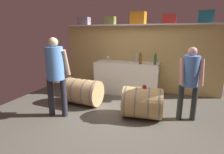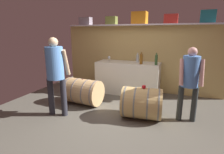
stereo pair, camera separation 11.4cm
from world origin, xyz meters
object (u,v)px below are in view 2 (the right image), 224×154
(toolcase_teal, at_px, (208,17))
(visitor_tasting, at_px, (190,77))
(toolcase_olive, at_px, (112,21))
(toolcase_orange, at_px, (140,18))
(wine_bottle_clear, at_px, (138,58))
(tasting_cup, at_px, (144,87))
(wine_bottle_amber, at_px, (141,59))
(toolcase_grey, at_px, (86,21))
(wine_glass, at_px, (109,58))
(wine_bottle_green, at_px, (156,59))
(wine_barrel_far, at_px, (83,91))
(toolcase_red, at_px, (171,19))
(wine_barrel_near, at_px, (142,103))
(winemaker_pouring, at_px, (55,69))
(work_cabinet, at_px, (128,78))

(toolcase_teal, relative_size, visitor_tasting, 0.24)
(toolcase_olive, distance_m, toolcase_orange, 0.84)
(toolcase_orange, height_order, wine_bottle_clear, toolcase_orange)
(tasting_cup, bearing_deg, wine_bottle_amber, 104.43)
(tasting_cup, distance_m, visitor_tasting, 0.90)
(toolcase_grey, relative_size, wine_glass, 2.45)
(toolcase_orange, bearing_deg, wine_bottle_green, -32.07)
(toolcase_grey, height_order, visitor_tasting, toolcase_grey)
(wine_bottle_clear, bearing_deg, wine_bottle_amber, -61.82)
(wine_barrel_far, bearing_deg, tasting_cup, -4.47)
(toolcase_red, xyz_separation_m, visitor_tasting, (0.52, -1.53, -1.19))
(toolcase_orange, xyz_separation_m, wine_barrel_near, (0.48, -1.72, -1.83))
(wine_bottle_green, bearing_deg, tasting_cup, -92.76)
(toolcase_teal, relative_size, wine_bottle_green, 1.09)
(toolcase_grey, distance_m, toolcase_teal, 3.43)
(toolcase_olive, bearing_deg, visitor_tasting, -33.89)
(wine_barrel_far, height_order, visitor_tasting, visitor_tasting)
(toolcase_teal, height_order, wine_glass, toolcase_teal)
(wine_bottle_clear, distance_m, wine_barrel_near, 1.81)
(toolcase_teal, height_order, wine_bottle_clear, toolcase_teal)
(toolcase_teal, xyz_separation_m, wine_barrel_far, (-2.78, -1.46, -1.83))
(toolcase_grey, height_order, toolcase_teal, toolcase_teal)
(wine_glass, height_order, tasting_cup, wine_glass)
(toolcase_red, height_order, tasting_cup, toolcase_red)
(wine_bottle_clear, xyz_separation_m, wine_glass, (-0.85, -0.10, -0.02))
(toolcase_grey, relative_size, tasting_cup, 4.96)
(toolcase_olive, height_order, tasting_cup, toolcase_olive)
(winemaker_pouring, bearing_deg, wine_glass, 69.27)
(wine_bottle_clear, bearing_deg, toolcase_olive, 171.72)
(wine_barrel_near, bearing_deg, toolcase_teal, 48.51)
(winemaker_pouring, bearing_deg, toolcase_teal, 27.88)
(tasting_cup, bearing_deg, wine_bottle_clear, 107.38)
(work_cabinet, bearing_deg, winemaker_pouring, -117.43)
(wine_barrel_near, height_order, winemaker_pouring, winemaker_pouring)
(wine_bottle_green, distance_m, wine_bottle_amber, 0.39)
(wine_bottle_clear, distance_m, wine_barrel_far, 1.86)
(wine_bottle_amber, bearing_deg, wine_bottle_clear, 118.18)
(wine_barrel_far, relative_size, winemaker_pouring, 0.57)
(work_cabinet, bearing_deg, wine_bottle_amber, -24.84)
(toolcase_red, bearing_deg, tasting_cup, -100.39)
(toolcase_red, xyz_separation_m, wine_bottle_green, (-0.27, -0.42, -1.03))
(toolcase_orange, bearing_deg, toolcase_red, 3.90)
(toolcase_red, bearing_deg, toolcase_olive, -179.41)
(toolcase_teal, bearing_deg, toolcase_olive, -175.95)
(toolcase_teal, distance_m, visitor_tasting, 1.99)
(wine_bottle_clear, distance_m, wine_glass, 0.85)
(wine_glass, distance_m, winemaker_pouring, 2.03)
(toolcase_red, bearing_deg, toolcase_teal, 0.59)
(wine_bottle_green, distance_m, wine_bottle_clear, 0.63)
(wine_bottle_clear, bearing_deg, visitor_tasting, -46.12)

